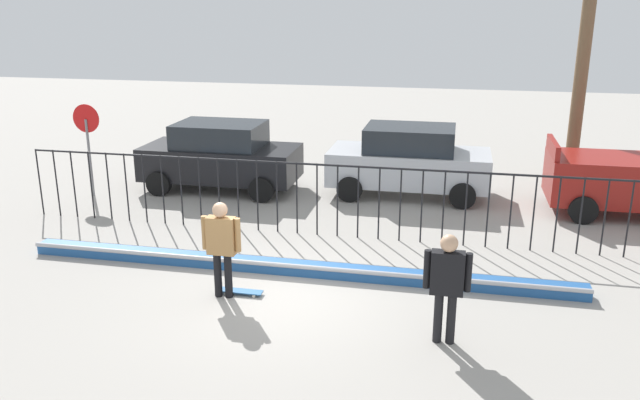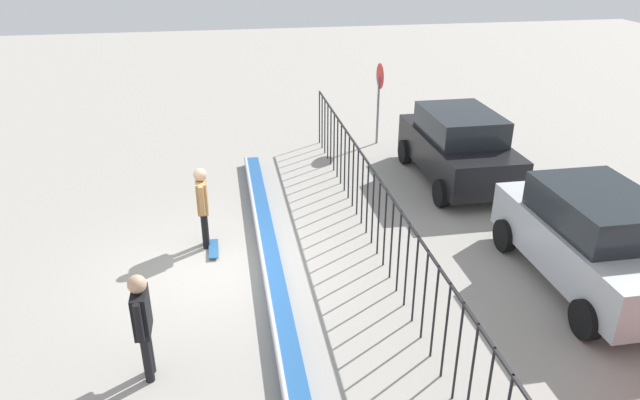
% 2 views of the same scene
% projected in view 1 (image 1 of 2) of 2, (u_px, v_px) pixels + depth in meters
% --- Properties ---
extents(ground_plane, '(60.00, 60.00, 0.00)m').
position_uv_depth(ground_plane, '(278.00, 297.00, 11.61)').
color(ground_plane, '#9E9991').
extents(bowl_coping_ledge, '(11.00, 0.40, 0.27)m').
position_uv_depth(bowl_coping_ledge, '(293.00, 267.00, 12.60)').
color(bowl_coping_ledge, '#235699').
rests_on(bowl_coping_ledge, ground).
extents(perimeter_fence, '(14.04, 0.04, 1.67)m').
position_uv_depth(perimeter_fence, '(317.00, 191.00, 14.43)').
color(perimeter_fence, black).
rests_on(perimeter_fence, ground).
extents(skateboarder, '(0.72, 0.27, 1.78)m').
position_uv_depth(skateboarder, '(221.00, 241.00, 11.33)').
color(skateboarder, black).
rests_on(skateboarder, ground).
extents(skateboard, '(0.80, 0.20, 0.07)m').
position_uv_depth(skateboard, '(241.00, 291.00, 11.71)').
color(skateboard, '#26598C').
rests_on(skateboard, ground).
extents(camera_operator, '(0.72, 0.27, 1.78)m').
position_uv_depth(camera_operator, '(447.00, 279.00, 9.77)').
color(camera_operator, black).
rests_on(camera_operator, ground).
extents(parked_car_black, '(4.30, 2.12, 1.90)m').
position_uv_depth(parked_car_black, '(221.00, 156.00, 18.00)').
color(parked_car_black, black).
rests_on(parked_car_black, ground).
extents(parked_car_silver, '(4.30, 2.12, 1.90)m').
position_uv_depth(parked_car_silver, '(409.00, 160.00, 17.47)').
color(parked_car_silver, '#B7BABF').
rests_on(parked_car_silver, ground).
extents(stop_sign, '(0.76, 0.07, 2.50)m').
position_uv_depth(stop_sign, '(88.00, 137.00, 17.25)').
color(stop_sign, slate).
rests_on(stop_sign, ground).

